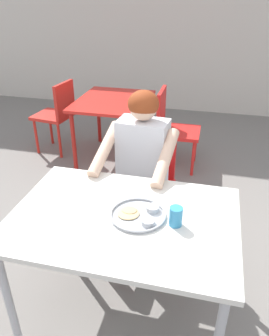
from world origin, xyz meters
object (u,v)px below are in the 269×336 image
table_background_red (113,107)px  thali_tray (139,214)px  chair_foreground (147,178)px  chair_red_left (58,112)px  diner_foreground (139,164)px  drinking_cup (176,216)px  chair_red_right (171,125)px  table_foreground (124,227)px

table_background_red → thali_tray: bearing=-69.4°
chair_foreground → chair_red_left: chair_red_left is taller
diner_foreground → table_background_red: size_ratio=1.31×
chair_red_left → diner_foreground: bearing=-47.6°
drinking_cup → table_background_red: drinking_cup is taller
thali_tray → chair_red_right: size_ratio=0.34×
table_background_red → chair_red_right: 0.67m
diner_foreground → thali_tray: bearing=-76.8°
table_foreground → drinking_cup: 0.30m
chair_foreground → chair_red_left: (-1.31, 1.19, 0.02)m
thali_tray → chair_foreground: bearing=98.7°
table_foreground → chair_foreground: (-0.05, 0.83, -0.18)m
drinking_cup → chair_red_right: size_ratio=0.12×
table_background_red → chair_red_right: chair_red_right is taller
table_foreground → thali_tray: thali_tray is taller
drinking_cup → diner_foreground: 0.71m
table_foreground → drinking_cup: (0.27, -0.01, 0.13)m
thali_tray → table_foreground: bearing=-169.7°
chair_red_right → table_foreground: bearing=-89.5°
table_foreground → chair_foreground: size_ratio=1.42×
drinking_cup → chair_red_left: 2.62m
thali_tray → table_background_red: 2.14m
thali_tray → chair_red_left: (-1.43, 2.01, -0.25)m
chair_foreground → chair_red_right: 1.14m
diner_foreground → chair_red_left: size_ratio=1.42×
chair_foreground → table_background_red: (-0.63, 1.19, 0.13)m
diner_foreground → chair_red_right: diner_foreground is taller
chair_foreground → diner_foreground: size_ratio=0.69×
thali_tray → chair_foreground: chair_foreground is taller
diner_foreground → table_background_red: diner_foreground is taller
drinking_cup → chair_foreground: (-0.32, 0.84, -0.31)m
table_background_red → chair_red_left: size_ratio=1.08×
drinking_cup → chair_red_right: (-0.29, 1.98, -0.31)m
chair_red_left → thali_tray: bearing=-54.5°
chair_foreground → diner_foreground: (-0.01, -0.22, 0.23)m
chair_foreground → thali_tray: bearing=-81.3°
drinking_cup → diner_foreground: bearing=118.2°
chair_red_left → table_foreground: bearing=-56.3°
table_foreground → diner_foreground: size_ratio=0.98×
chair_red_left → chair_red_right: (1.33, -0.05, -0.01)m
table_background_red → chair_red_left: chair_red_left is taller
diner_foreground → table_background_red: bearing=113.6°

